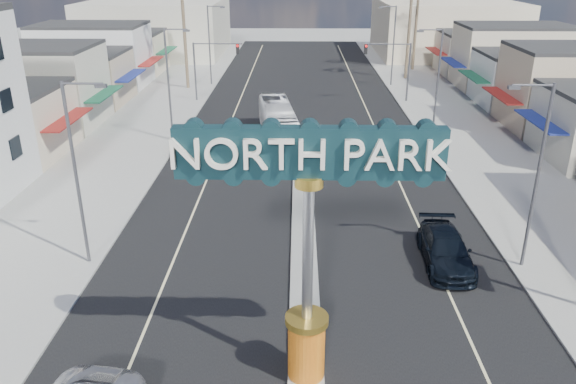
{
  "coord_description": "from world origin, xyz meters",
  "views": [
    {
      "loc": [
        -0.36,
        -14.04,
        13.92
      ],
      "look_at": [
        -0.77,
        9.09,
        4.25
      ],
      "focal_mm": 35.0,
      "sensor_mm": 36.0,
      "label": 1
    }
  ],
  "objects_px": {
    "streetlight_l_near": "(78,167)",
    "streetlight_r_far": "(392,42)",
    "streetlight_l_mid": "(170,80)",
    "streetlight_r_mid": "(436,80)",
    "suv_right": "(446,249)",
    "traffic_signal_right": "(392,60)",
    "streetlight_r_near": "(535,169)",
    "city_bus": "(278,121)",
    "gateway_sign": "(308,230)",
    "traffic_signal_left": "(212,60)",
    "car_parked_left": "(186,143)",
    "streetlight_l_far": "(211,41)"
  },
  "relations": [
    {
      "from": "city_bus",
      "to": "streetlight_r_far",
      "type": "bearing_deg",
      "value": 52.15
    },
    {
      "from": "streetlight_r_far",
      "to": "suv_right",
      "type": "xyz_separation_m",
      "value": [
        -3.52,
        -41.74,
        -4.28
      ]
    },
    {
      "from": "traffic_signal_right",
      "to": "car_parked_left",
      "type": "xyz_separation_m",
      "value": [
        -18.18,
        -16.8,
        -3.52
      ]
    },
    {
      "from": "traffic_signal_right",
      "to": "streetlight_r_mid",
      "type": "bearing_deg",
      "value": -84.9
    },
    {
      "from": "gateway_sign",
      "to": "traffic_signal_left",
      "type": "bearing_deg",
      "value": 102.33
    },
    {
      "from": "streetlight_l_near",
      "to": "streetlight_r_mid",
      "type": "height_order",
      "value": "same"
    },
    {
      "from": "suv_right",
      "to": "city_bus",
      "type": "bearing_deg",
      "value": 115.39
    },
    {
      "from": "gateway_sign",
      "to": "streetlight_l_mid",
      "type": "distance_m",
      "value": 29.91
    },
    {
      "from": "traffic_signal_right",
      "to": "streetlight_l_near",
      "type": "relative_size",
      "value": 0.67
    },
    {
      "from": "streetlight_l_near",
      "to": "streetlight_r_far",
      "type": "height_order",
      "value": "same"
    },
    {
      "from": "streetlight_l_near",
      "to": "suv_right",
      "type": "bearing_deg",
      "value": 0.85
    },
    {
      "from": "streetlight_r_near",
      "to": "city_bus",
      "type": "height_order",
      "value": "streetlight_r_near"
    },
    {
      "from": "streetlight_r_mid",
      "to": "city_bus",
      "type": "bearing_deg",
      "value": 175.92
    },
    {
      "from": "car_parked_left",
      "to": "city_bus",
      "type": "height_order",
      "value": "city_bus"
    },
    {
      "from": "traffic_signal_right",
      "to": "streetlight_l_far",
      "type": "height_order",
      "value": "streetlight_l_far"
    },
    {
      "from": "streetlight_l_near",
      "to": "streetlight_r_near",
      "type": "bearing_deg",
      "value": 0.0
    },
    {
      "from": "gateway_sign",
      "to": "traffic_signal_left",
      "type": "xyz_separation_m",
      "value": [
        -9.18,
        42.02,
        -1.65
      ]
    },
    {
      "from": "streetlight_l_mid",
      "to": "car_parked_left",
      "type": "height_order",
      "value": "streetlight_l_mid"
    },
    {
      "from": "streetlight_l_near",
      "to": "streetlight_r_near",
      "type": "height_order",
      "value": "same"
    },
    {
      "from": "streetlight_l_mid",
      "to": "streetlight_r_mid",
      "type": "height_order",
      "value": "same"
    },
    {
      "from": "traffic_signal_left",
      "to": "traffic_signal_right",
      "type": "relative_size",
      "value": 1.0
    },
    {
      "from": "streetlight_l_mid",
      "to": "streetlight_r_mid",
      "type": "distance_m",
      "value": 20.87
    },
    {
      "from": "streetlight_r_far",
      "to": "streetlight_r_near",
      "type": "bearing_deg",
      "value": -90.0
    },
    {
      "from": "streetlight_l_mid",
      "to": "streetlight_r_far",
      "type": "xyz_separation_m",
      "value": [
        20.87,
        22.0,
        0.0
      ]
    },
    {
      "from": "traffic_signal_left",
      "to": "suv_right",
      "type": "bearing_deg",
      "value": -64.5
    },
    {
      "from": "streetlight_r_far",
      "to": "streetlight_l_mid",
      "type": "bearing_deg",
      "value": -133.48
    },
    {
      "from": "traffic_signal_right",
      "to": "streetlight_l_far",
      "type": "xyz_separation_m",
      "value": [
        -19.62,
        8.01,
        0.79
      ]
    },
    {
      "from": "streetlight_r_mid",
      "to": "city_bus",
      "type": "height_order",
      "value": "streetlight_r_mid"
    },
    {
      "from": "traffic_signal_right",
      "to": "streetlight_l_far",
      "type": "bearing_deg",
      "value": 157.8
    },
    {
      "from": "streetlight_l_far",
      "to": "streetlight_r_far",
      "type": "distance_m",
      "value": 20.87
    },
    {
      "from": "streetlight_r_mid",
      "to": "streetlight_r_far",
      "type": "bearing_deg",
      "value": 90.0
    },
    {
      "from": "traffic_signal_left",
      "to": "streetlight_l_near",
      "type": "relative_size",
      "value": 0.67
    },
    {
      "from": "streetlight_l_mid",
      "to": "city_bus",
      "type": "bearing_deg",
      "value": 6.0
    },
    {
      "from": "streetlight_r_near",
      "to": "traffic_signal_left",
      "type": "bearing_deg",
      "value": 119.99
    },
    {
      "from": "car_parked_left",
      "to": "city_bus",
      "type": "xyz_separation_m",
      "value": [
        7.0,
        3.69,
        0.7
      ]
    },
    {
      "from": "streetlight_r_near",
      "to": "city_bus",
      "type": "xyz_separation_m",
      "value": [
        -12.43,
        20.89,
        -3.61
      ]
    },
    {
      "from": "streetlight_l_mid",
      "to": "car_parked_left",
      "type": "distance_m",
      "value": 5.34
    },
    {
      "from": "streetlight_l_far",
      "to": "streetlight_r_far",
      "type": "xyz_separation_m",
      "value": [
        20.87,
        0.0,
        0.0
      ]
    },
    {
      "from": "traffic_signal_right",
      "to": "streetlight_r_near",
      "type": "relative_size",
      "value": 0.67
    },
    {
      "from": "gateway_sign",
      "to": "streetlight_r_near",
      "type": "xyz_separation_m",
      "value": [
        10.43,
        8.02,
        -0.86
      ]
    },
    {
      "from": "gateway_sign",
      "to": "streetlight_l_far",
      "type": "relative_size",
      "value": 1.02
    },
    {
      "from": "gateway_sign",
      "to": "car_parked_left",
      "type": "bearing_deg",
      "value": 109.64
    },
    {
      "from": "gateway_sign",
      "to": "city_bus",
      "type": "xyz_separation_m",
      "value": [
        -2.0,
        28.91,
        -4.47
      ]
    },
    {
      "from": "streetlight_r_near",
      "to": "streetlight_l_near",
      "type": "bearing_deg",
      "value": 180.0
    },
    {
      "from": "gateway_sign",
      "to": "suv_right",
      "type": "relative_size",
      "value": 1.69
    },
    {
      "from": "car_parked_left",
      "to": "suv_right",
      "type": "bearing_deg",
      "value": -52.49
    },
    {
      "from": "traffic_signal_left",
      "to": "suv_right",
      "type": "height_order",
      "value": "traffic_signal_left"
    },
    {
      "from": "streetlight_r_far",
      "to": "streetlight_l_near",
      "type": "bearing_deg",
      "value": -116.42
    },
    {
      "from": "streetlight_l_near",
      "to": "traffic_signal_left",
      "type": "bearing_deg",
      "value": 87.9
    },
    {
      "from": "streetlight_l_near",
      "to": "city_bus",
      "type": "distance_m",
      "value": 22.81
    }
  ]
}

